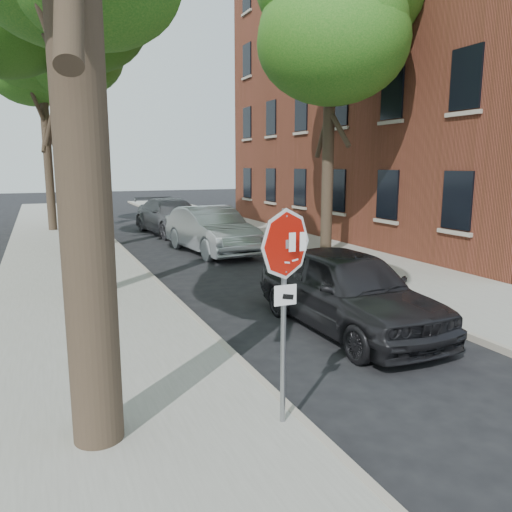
{
  "coord_description": "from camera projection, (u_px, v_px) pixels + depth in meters",
  "views": [
    {
      "loc": [
        -3.25,
        -5.04,
        3.2
      ],
      "look_at": [
        -0.72,
        0.76,
        2.05
      ],
      "focal_mm": 35.0,
      "sensor_mm": 36.0,
      "label": 1
    }
  ],
  "objects": [
    {
      "name": "tree_right",
      "position": [
        329.0,
        43.0,
        16.57
      ],
      "size": [
        5.29,
        4.91,
        9.33
      ],
      "color": "black",
      "rests_on": "sidewalk_right"
    },
    {
      "name": "ground",
      "position": [
        331.0,
        419.0,
        6.4
      ],
      "size": [
        120.0,
        120.0,
        0.0
      ],
      "primitive_type": "plane",
      "color": "black",
      "rests_on": "ground"
    },
    {
      "name": "apartment_building",
      "position": [
        433.0,
        68.0,
        23.15
      ],
      "size": [
        12.2,
        20.2,
        15.3
      ],
      "color": "brown",
      "rests_on": "ground"
    },
    {
      "name": "curb_left",
      "position": [
        132.0,
        259.0,
        17.03
      ],
      "size": [
        0.12,
        55.0,
        0.13
      ],
      "primitive_type": "cube",
      "color": "#9E9384",
      "rests_on": "ground"
    },
    {
      "name": "stop_sign",
      "position": [
        285.0,
        276.0,
        5.75
      ],
      "size": [
        0.76,
        0.34,
        2.61
      ],
      "color": "gray",
      "rests_on": "sidewalk_left"
    },
    {
      "name": "sidewalk_right",
      "position": [
        299.0,
        247.0,
        19.57
      ],
      "size": [
        4.0,
        55.0,
        0.12
      ],
      "primitive_type": "cube",
      "color": "gray",
      "rests_on": "ground"
    },
    {
      "name": "car_a",
      "position": [
        348.0,
        289.0,
        9.75
      ],
      "size": [
        2.0,
        4.8,
        1.62
      ],
      "primitive_type": "imported",
      "rotation": [
        0.0,
        0.0,
        0.02
      ],
      "color": "black",
      "rests_on": "ground"
    },
    {
      "name": "curb_right",
      "position": [
        251.0,
        250.0,
        18.76
      ],
      "size": [
        0.12,
        55.0,
        0.13
      ],
      "primitive_type": "cube",
      "color": "#9E9384",
      "rests_on": "ground"
    },
    {
      "name": "tree_far",
      "position": [
        41.0,
        77.0,
        23.08
      ],
      "size": [
        5.29,
        4.91,
        9.33
      ],
      "color": "black",
      "rests_on": "sidewalk_left"
    },
    {
      "name": "sidewalk_left",
      "position": [
        69.0,
        263.0,
        16.23
      ],
      "size": [
        4.0,
        55.0,
        0.12
      ],
      "primitive_type": "cube",
      "color": "gray",
      "rests_on": "ground"
    },
    {
      "name": "car_b",
      "position": [
        211.0,
        230.0,
        18.38
      ],
      "size": [
        2.28,
        5.31,
        1.7
      ],
      "primitive_type": "imported",
      "rotation": [
        0.0,
        0.0,
        0.1
      ],
      "color": "#9B9EA2",
      "rests_on": "ground"
    },
    {
      "name": "tree_mid_b",
      "position": [
        51.0,
        21.0,
        16.75
      ],
      "size": [
        5.88,
        5.46,
        10.36
      ],
      "color": "black",
      "rests_on": "sidewalk_left"
    },
    {
      "name": "car_c",
      "position": [
        172.0,
        216.0,
        23.54
      ],
      "size": [
        2.93,
        5.91,
        1.65
      ],
      "primitive_type": "imported",
      "rotation": [
        0.0,
        0.0,
        0.11
      ],
      "color": "#4D4D52",
      "rests_on": "ground"
    }
  ]
}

